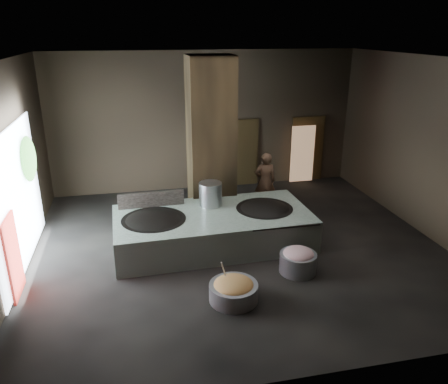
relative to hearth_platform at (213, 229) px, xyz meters
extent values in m
cube|color=black|center=(0.58, -0.25, -0.47)|extent=(10.00, 9.00, 0.10)
cube|color=black|center=(0.58, -0.25, 4.13)|extent=(10.00, 9.00, 0.10)
cube|color=black|center=(0.58, 4.30, 1.83)|extent=(10.00, 0.10, 4.50)
cube|color=black|center=(0.58, -4.80, 1.83)|extent=(10.00, 0.10, 4.50)
cube|color=black|center=(-4.47, -0.25, 1.83)|extent=(0.10, 9.00, 4.50)
cube|color=black|center=(5.63, -0.25, 1.83)|extent=(0.10, 9.00, 4.50)
cube|color=black|center=(0.28, 1.65, 1.83)|extent=(1.20, 1.20, 4.50)
cube|color=#ABBEAB|center=(0.00, 0.00, 0.00)|extent=(4.88, 2.45, 0.84)
cube|color=black|center=(0.00, 0.00, 0.40)|extent=(4.71, 2.26, 0.03)
ellipsoid|color=black|center=(-1.45, -0.05, 0.33)|extent=(1.52, 1.52, 0.42)
cylinder|color=black|center=(-1.45, -0.05, 0.40)|extent=(1.55, 1.55, 0.05)
ellipsoid|color=black|center=(1.35, 0.05, 0.33)|extent=(1.41, 1.41, 0.40)
cylinder|color=black|center=(1.35, 0.05, 0.40)|extent=(1.44, 1.44, 0.05)
cylinder|color=#9EA0A5|center=(0.05, 0.55, 0.71)|extent=(0.59, 0.59, 0.63)
cube|color=black|center=(-1.45, 0.75, 0.61)|extent=(1.68, 0.11, 0.42)
imported|color=brown|center=(1.95, 1.95, 0.45)|extent=(0.67, 0.46, 1.74)
cylinder|color=gray|center=(-0.05, -2.49, -0.24)|extent=(1.12, 1.12, 0.36)
ellipsoid|color=#A9A852|center=(-0.05, -2.49, -0.07)|extent=(0.81, 0.81, 0.25)
cylinder|color=#9EA0A5|center=(-0.20, -2.34, 0.13)|extent=(0.24, 0.34, 0.70)
cylinder|color=gray|center=(1.60, -1.73, -0.19)|extent=(0.86, 0.86, 0.45)
ellipsoid|color=#C77785|center=(1.60, -1.73, 0.03)|extent=(0.68, 0.68, 0.26)
cube|color=black|center=(1.78, 4.20, 0.68)|extent=(1.18, 0.08, 2.38)
cube|color=#8C6647|center=(1.54, 4.26, 0.63)|extent=(0.82, 0.04, 1.95)
cube|color=black|center=(4.18, 4.20, 0.68)|extent=(1.18, 0.08, 2.38)
cube|color=#8C6647|center=(3.90, 3.93, 0.63)|extent=(0.83, 0.04, 1.97)
cube|color=white|center=(-4.37, -0.05, 1.18)|extent=(0.04, 4.20, 3.10)
cube|color=maroon|center=(-4.30, -1.35, 0.43)|extent=(0.05, 0.90, 1.70)
ellipsoid|color=#194714|center=(-4.27, 1.05, 1.78)|extent=(0.28, 1.10, 1.10)
camera|label=1|loc=(-1.80, -9.74, 4.71)|focal=35.00mm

